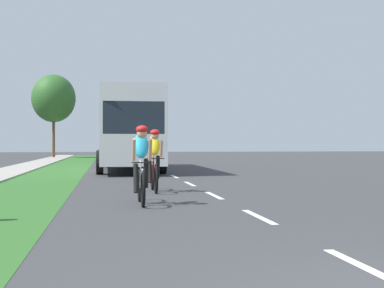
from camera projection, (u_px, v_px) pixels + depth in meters
The scene contains 9 objects.
ground_plane at pixel (164, 172), 23.42m from camera, with size 120.00×120.00×0.00m, color #38383A.
grass_verge at pixel (57, 173), 22.70m from camera, with size 2.42×70.00×0.01m, color #2D6026.
sidewalk_concrete at pixel (5, 173), 22.37m from camera, with size 1.80×70.00×0.10m, color #9E998E.
lane_markings_center at pixel (156, 168), 27.37m from camera, with size 0.12×54.07×0.01m.
cyclist_lead at pixel (141, 164), 10.75m from camera, with size 0.42×1.72×1.58m.
cyclist_trailing at pixel (154, 160), 13.60m from camera, with size 0.42×1.72×1.58m.
bus_white at pixel (128, 128), 25.31m from camera, with size 2.78×11.60×3.48m.
sedan_red at pixel (116, 150), 41.65m from camera, with size 1.98×4.30×1.52m.
street_tree_far at pixel (54, 98), 47.52m from camera, with size 3.84×3.84×7.36m.
Camera 1 is at (-2.50, -3.32, 1.21)m, focal length 50.35 mm.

